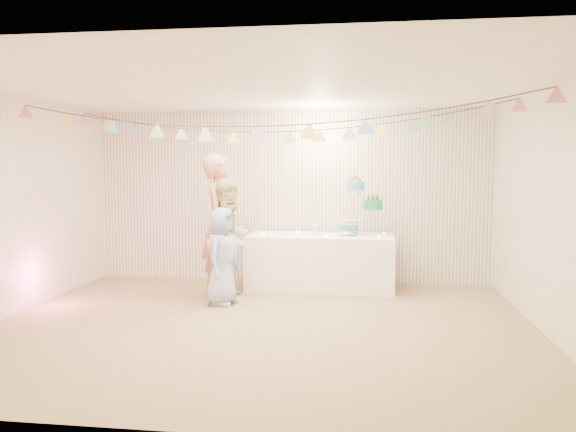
# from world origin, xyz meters

# --- Properties ---
(floor) EXTENTS (6.00, 6.00, 0.00)m
(floor) POSITION_xyz_m (0.00, 0.00, 0.00)
(floor) COLOR olive
(floor) RESTS_ON ground
(ceiling) EXTENTS (6.00, 6.00, 0.00)m
(ceiling) POSITION_xyz_m (0.00, 0.00, 2.60)
(ceiling) COLOR white
(ceiling) RESTS_ON ground
(back_wall) EXTENTS (6.00, 6.00, 0.00)m
(back_wall) POSITION_xyz_m (0.00, 2.50, 1.30)
(back_wall) COLOR white
(back_wall) RESTS_ON ground
(front_wall) EXTENTS (6.00, 6.00, 0.00)m
(front_wall) POSITION_xyz_m (0.00, -2.50, 1.30)
(front_wall) COLOR white
(front_wall) RESTS_ON ground
(left_wall) EXTENTS (5.00, 5.00, 0.00)m
(left_wall) POSITION_xyz_m (-3.00, 0.00, 1.30)
(left_wall) COLOR white
(left_wall) RESTS_ON ground
(right_wall) EXTENTS (5.00, 5.00, 0.00)m
(right_wall) POSITION_xyz_m (3.00, 0.00, 1.30)
(right_wall) COLOR white
(right_wall) RESTS_ON ground
(table) EXTENTS (2.07, 0.83, 0.78)m
(table) POSITION_xyz_m (0.51, 1.99, 0.39)
(table) COLOR white
(table) RESTS_ON floor
(cake_stand) EXTENTS (0.70, 0.41, 0.78)m
(cake_stand) POSITION_xyz_m (1.06, 2.04, 1.14)
(cake_stand) COLOR silver
(cake_stand) RESTS_ON table
(cake_bottom) EXTENTS (0.31, 0.31, 0.15)m
(cake_bottom) POSITION_xyz_m (0.91, 1.98, 0.84)
(cake_bottom) COLOR #298CC2
(cake_bottom) RESTS_ON cake_stand
(cake_middle) EXTENTS (0.27, 0.27, 0.22)m
(cake_middle) POSITION_xyz_m (1.24, 2.13, 1.11)
(cake_middle) COLOR #1E8D44
(cake_middle) RESTS_ON cake_stand
(cake_top_tier) EXTENTS (0.25, 0.25, 0.19)m
(cake_top_tier) POSITION_xyz_m (1.00, 2.01, 1.38)
(cake_top_tier) COLOR #3EADC5
(cake_top_tier) RESTS_ON cake_stand
(platter) EXTENTS (0.37, 0.37, 0.02)m
(platter) POSITION_xyz_m (-0.07, 1.94, 0.76)
(platter) COLOR white
(platter) RESTS_ON table
(posy) EXTENTS (0.14, 0.14, 0.16)m
(posy) POSITION_xyz_m (0.43, 2.04, 0.83)
(posy) COLOR white
(posy) RESTS_ON table
(person_adult_a) EXTENTS (0.49, 0.72, 1.92)m
(person_adult_a) POSITION_xyz_m (-0.82, 1.44, 0.96)
(person_adult_a) COLOR tan
(person_adult_a) RESTS_ON floor
(person_adult_b) EXTENTS (0.84, 0.94, 1.59)m
(person_adult_b) POSITION_xyz_m (-0.66, 1.31, 0.80)
(person_adult_b) COLOR #D2BD81
(person_adult_b) RESTS_ON floor
(person_child) EXTENTS (0.52, 0.68, 1.24)m
(person_child) POSITION_xyz_m (-0.66, 0.92, 0.62)
(person_child) COLOR #93A6D0
(person_child) RESTS_ON floor
(bunting_back) EXTENTS (5.60, 1.10, 0.40)m
(bunting_back) POSITION_xyz_m (0.00, 1.10, 2.35)
(bunting_back) COLOR pink
(bunting_back) RESTS_ON ceiling
(bunting_front) EXTENTS (5.60, 0.90, 0.36)m
(bunting_front) POSITION_xyz_m (0.00, -0.20, 2.32)
(bunting_front) COLOR #72A5E5
(bunting_front) RESTS_ON ceiling
(tealight_0) EXTENTS (0.04, 0.04, 0.03)m
(tealight_0) POSITION_xyz_m (-0.29, 1.84, 0.79)
(tealight_0) COLOR #FFD88C
(tealight_0) RESTS_ON table
(tealight_1) EXTENTS (0.04, 0.04, 0.03)m
(tealight_1) POSITION_xyz_m (0.16, 2.17, 0.79)
(tealight_1) COLOR #FFD88C
(tealight_1) RESTS_ON table
(tealight_2) EXTENTS (0.04, 0.04, 0.03)m
(tealight_2) POSITION_xyz_m (0.61, 1.77, 0.79)
(tealight_2) COLOR #FFD88C
(tealight_2) RESTS_ON table
(tealight_3) EXTENTS (0.04, 0.04, 0.03)m
(tealight_3) POSITION_xyz_m (0.86, 2.21, 0.79)
(tealight_3) COLOR #FFD88C
(tealight_3) RESTS_ON table
(tealight_4) EXTENTS (0.04, 0.04, 0.03)m
(tealight_4) POSITION_xyz_m (1.33, 1.81, 0.79)
(tealight_4) COLOR #FFD88C
(tealight_4) RESTS_ON table
(tealight_5) EXTENTS (0.04, 0.04, 0.03)m
(tealight_5) POSITION_xyz_m (1.41, 2.14, 0.79)
(tealight_5) COLOR #FFD88C
(tealight_5) RESTS_ON table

